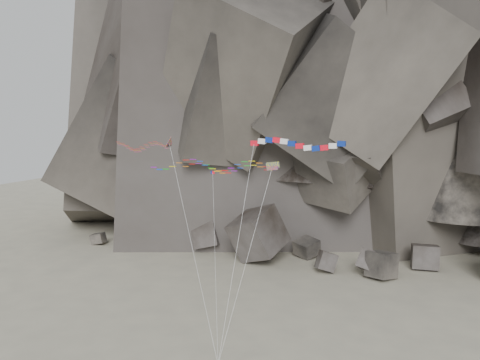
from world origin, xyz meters
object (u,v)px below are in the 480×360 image
(delta_kite, at_px, (140,146))
(parafoil_kite, at_px, (207,165))
(pennant_kite, at_px, (214,214))
(banner_kite, at_px, (296,145))

(delta_kite, distance_m, parafoil_kite, 11.51)
(parafoil_kite, distance_m, pennant_kite, 6.05)
(banner_kite, distance_m, parafoil_kite, 9.98)
(parafoil_kite, height_order, pennant_kite, parafoil_kite)
(delta_kite, relative_size, parafoil_kite, 1.12)
(delta_kite, bearing_deg, parafoil_kite, -15.43)
(delta_kite, bearing_deg, banner_kite, -5.01)
(parafoil_kite, bearing_deg, delta_kite, 156.69)
(banner_kite, distance_m, pennant_kite, 12.85)
(banner_kite, relative_size, pennant_kite, 1.24)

